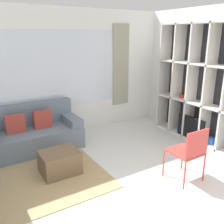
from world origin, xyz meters
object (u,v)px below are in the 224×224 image
shelving_unit (201,86)px  couch_main (33,134)px  ottoman (60,162)px  folding_chair (190,150)px

shelving_unit → couch_main: shelving_unit is taller
shelving_unit → ottoman: bearing=176.4°
shelving_unit → ottoman: 3.17m
shelving_unit → ottoman: shelving_unit is taller
shelving_unit → ottoman: (-3.01, 0.19, -0.97)m
folding_chair → ottoman: bearing=-38.1°
shelving_unit → folding_chair: shelving_unit is taller
shelving_unit → folding_chair: 1.89m
shelving_unit → ottoman: size_ratio=4.06×
ottoman → folding_chair: (1.58, -1.24, 0.33)m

